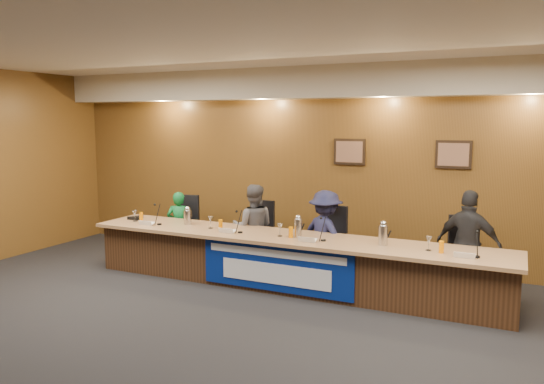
{
  "coord_description": "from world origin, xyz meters",
  "views": [
    {
      "loc": [
        2.91,
        -4.3,
        2.36
      ],
      "look_at": [
        -0.37,
        2.67,
        1.31
      ],
      "focal_mm": 35.0,
      "sensor_mm": 36.0,
      "label": 1
    }
  ],
  "objects": [
    {
      "name": "microphone_b",
      "position": [
        -0.68,
        2.24,
        0.76
      ],
      "size": [
        0.07,
        0.07,
        0.02
      ],
      "primitive_type": "cylinder",
      "color": "black",
      "rests_on": "dais_top"
    },
    {
      "name": "office_chair_a",
      "position": [
        -2.24,
        3.05,
        0.48
      ],
      "size": [
        0.56,
        0.56,
        0.08
      ],
      "primitive_type": "cube",
      "rotation": [
        0.0,
        0.0,
        0.18
      ],
      "color": "black",
      "rests_on": "floor"
    },
    {
      "name": "wall_photo_right",
      "position": [
        2.0,
        3.97,
        1.85
      ],
      "size": [
        0.52,
        0.04,
        0.42
      ],
      "primitive_type": "cube",
      "color": "black",
      "rests_on": "wall_back"
    },
    {
      "name": "juice_glass_a",
      "position": [
        -2.53,
        2.33,
        0.82
      ],
      "size": [
        0.06,
        0.06,
        0.15
      ],
      "primitive_type": "cylinder",
      "color": "orange",
      "rests_on": "dais_top"
    },
    {
      "name": "banner_text_lower",
      "position": [
        0.0,
        1.97,
        0.3
      ],
      "size": [
        1.6,
        0.01,
        0.28
      ],
      "primitive_type": "cube",
      "color": "silver",
      "rests_on": "banner"
    },
    {
      "name": "water_glass_a",
      "position": [
        -2.62,
        2.29,
        0.84
      ],
      "size": [
        0.08,
        0.08,
        0.18
      ],
      "primitive_type": "cylinder",
      "color": "silver",
      "rests_on": "dais_top"
    },
    {
      "name": "water_glass_c",
      "position": [
        -0.07,
        2.28,
        0.84
      ],
      "size": [
        0.08,
        0.08,
        0.18
      ],
      "primitive_type": "cylinder",
      "color": "silver",
      "rests_on": "dais_top"
    },
    {
      "name": "banner_text_upper",
      "position": [
        0.0,
        1.97,
        0.58
      ],
      "size": [
        2.0,
        0.01,
        0.1
      ],
      "primitive_type": "cube",
      "color": "silver",
      "rests_on": "banner"
    },
    {
      "name": "juice_glass_d",
      "position": [
        2.1,
        2.27,
        0.82
      ],
      "size": [
        0.06,
        0.06,
        0.15
      ],
      "primitive_type": "cylinder",
      "color": "orange",
      "rests_on": "dais_top"
    },
    {
      "name": "panelist_a",
      "position": [
        -2.24,
        2.95,
        0.59
      ],
      "size": [
        0.49,
        0.39,
        1.17
      ],
      "primitive_type": "imported",
      "rotation": [
        0.0,
        0.0,
        3.44
      ],
      "color": "#0D602A",
      "rests_on": "floor"
    },
    {
      "name": "wall_back",
      "position": [
        0.0,
        4.0,
        1.6
      ],
      "size": [
        10.0,
        0.04,
        3.2
      ],
      "primitive_type": "cube",
      "color": "brown",
      "rests_on": "floor"
    },
    {
      "name": "soffit",
      "position": [
        0.0,
        3.75,
        2.95
      ],
      "size": [
        10.0,
        0.5,
        0.5
      ],
      "primitive_type": "cube",
      "color": "beige",
      "rests_on": "wall_back"
    },
    {
      "name": "nameplate_c",
      "position": [
        0.4,
        2.09,
        0.8
      ],
      "size": [
        0.24,
        0.08,
        0.1
      ],
      "primitive_type": "cube",
      "rotation": [
        0.31,
        0.0,
        0.0
      ],
      "color": "white",
      "rests_on": "dais_top"
    },
    {
      "name": "panelist_c",
      "position": [
        0.36,
        2.95,
        0.67
      ],
      "size": [
        0.99,
        0.81,
        1.34
      ],
      "primitive_type": "imported",
      "rotation": [
        0.0,
        0.0,
        2.71
      ],
      "color": "#191B3C",
      "rests_on": "floor"
    },
    {
      "name": "nameplate_b",
      "position": [
        -0.85,
        2.14,
        0.8
      ],
      "size": [
        0.24,
        0.08,
        0.1
      ],
      "primitive_type": "cube",
      "rotation": [
        0.31,
        0.0,
        0.0
      ],
      "color": "white",
      "rests_on": "dais_top"
    },
    {
      "name": "water_glass_d",
      "position": [
        1.94,
        2.32,
        0.84
      ],
      "size": [
        0.08,
        0.08,
        0.18
      ],
      "primitive_type": "cylinder",
      "color": "silver",
      "rests_on": "dais_top"
    },
    {
      "name": "panelist_b",
      "position": [
        -0.83,
        2.95,
        0.68
      ],
      "size": [
        0.81,
        0.74,
        1.37
      ],
      "primitive_type": "imported",
      "rotation": [
        0.0,
        0.0,
        3.54
      ],
      "color": "#515157",
      "rests_on": "floor"
    },
    {
      "name": "floor",
      "position": [
        0.0,
        0.0,
        0.0
      ],
      "size": [
        10.0,
        10.0,
        0.0
      ],
      "primitive_type": "plane",
      "color": "black",
      "rests_on": "ground"
    },
    {
      "name": "water_glass_b",
      "position": [
        -1.23,
        2.33,
        0.84
      ],
      "size": [
        0.08,
        0.08,
        0.18
      ],
      "primitive_type": "cylinder",
      "color": "silver",
      "rests_on": "dais_top"
    },
    {
      "name": "microphone_d",
      "position": [
        2.51,
        2.23,
        0.76
      ],
      "size": [
        0.07,
        0.07,
        0.02
      ],
      "primitive_type": "cylinder",
      "color": "black",
      "rests_on": "dais_top"
    },
    {
      "name": "office_chair_b",
      "position": [
        -0.83,
        3.05,
        0.48
      ],
      "size": [
        0.49,
        0.49,
        0.08
      ],
      "primitive_type": "cube",
      "rotation": [
        0.0,
        0.0,
        -0.01
      ],
      "color": "black",
      "rests_on": "floor"
    },
    {
      "name": "carafe_mid",
      "position": [
        0.18,
        2.35,
        0.88
      ],
      "size": [
        0.11,
        0.11,
        0.25
      ],
      "primitive_type": "cylinder",
      "color": "silver",
      "rests_on": "dais_top"
    },
    {
      "name": "banner",
      "position": [
        0.0,
        1.99,
        0.38
      ],
      "size": [
        2.2,
        0.02,
        0.65
      ],
      "primitive_type": "cube",
      "color": "navy",
      "rests_on": "dais_body"
    },
    {
      "name": "speakerphone",
      "position": [
        -2.7,
        2.44,
        0.78
      ],
      "size": [
        0.32,
        0.32,
        0.05
      ],
      "primitive_type": "cylinder",
      "color": "black",
      "rests_on": "dais_top"
    },
    {
      "name": "carafe_right",
      "position": [
        1.36,
        2.37,
        0.88
      ],
      "size": [
        0.12,
        0.12,
        0.26
      ],
      "primitive_type": "cylinder",
      "color": "silver",
      "rests_on": "dais_top"
    },
    {
      "name": "dais_top",
      "position": [
        0.0,
        2.35,
        0.72
      ],
      "size": [
        6.1,
        0.95,
        0.05
      ],
      "primitive_type": "cube",
      "color": "#986F49",
      "rests_on": "dais_body"
    },
    {
      "name": "wall_photo_left",
      "position": [
        0.4,
        3.97,
        1.85
      ],
      "size": [
        0.52,
        0.04,
        0.42
      ],
      "primitive_type": "cube",
      "color": "black",
      "rests_on": "wall_back"
    },
    {
      "name": "office_chair_d",
      "position": [
        2.35,
        3.05,
        0.48
      ],
      "size": [
        0.64,
        0.64,
        0.08
      ],
      "primitive_type": "cube",
      "rotation": [
        0.0,
        0.0,
        0.43
      ],
      "color": "black",
      "rests_on": "floor"
    },
    {
      "name": "microphone_a",
      "position": [
        -2.1,
        2.23,
        0.76
      ],
      "size": [
        0.07,
        0.07,
        0.02
      ],
      "primitive_type": "cylinder",
      "color": "black",
      "rests_on": "dais_top"
    },
    {
      "name": "juice_glass_c",
      "position": [
        0.1,
        2.27,
        0.82
      ],
      "size": [
        0.06,
        0.06,
        0.15
      ],
      "primitive_type": "cylinder",
      "color": "orange",
      "rests_on": "dais_top"
    },
    {
      "name": "microphone_c",
      "position": [
        0.58,
        2.27,
        0.76
      ],
      "size": [
        0.07,
        0.07,
        0.02
      ],
      "primitive_type": "cylinder",
      "color": "black",
      "rests_on": "dais_top"
    },
    {
      "name": "juice_glass_b",
      "position": [
        -1.05,
        2.33,
        0.82
      ],
      "size": [
        0.06,
        0.06,
        0.15
      ],
      "primitive_type": "cylinder",
      "color": "orange",
      "rests_on": "dais_top"
    },
    {
      "name": "dais_body",
      "position": [
        0.0,
        2.4,
        0.35
      ],
      "size": [
        6.0,
        0.8,
        0.7
      ],
      "primitive_type": "cube",
      "color": "#3C2414",
      "rests_on": "floor"
    },
    {
      "name": "panelist_d",
      "position": [
        2.35,
        2.95,
        0.73
      ],
      "size": [
        0.91,
        0.53,
        1.46
      ],
      "primitive_type": "imported",
      "rotation": [
        0.0,
        0.0,
        2.92
      ],
      "color": "black",
      "rests_on": "floor"
    },
    {
      "name": "carafe_left",
      "position": [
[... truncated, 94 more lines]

